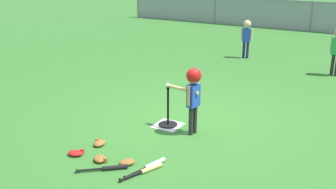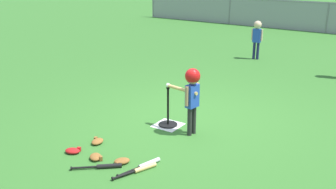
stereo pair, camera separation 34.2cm
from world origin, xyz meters
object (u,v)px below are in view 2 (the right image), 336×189
at_px(fielder_deep_center, 257,35).
at_px(glove_outfield_drop, 96,157).
at_px(batter_child, 192,88).
at_px(glove_near_bats, 73,151).
at_px(batting_tee, 168,119).
at_px(spare_bat_wood, 141,169).
at_px(spare_bat_silver, 145,165).
at_px(glove_tossed_aside, 97,141).
at_px(spare_bat_black, 104,166).
at_px(glove_by_plate, 122,161).
at_px(baseball_on_tee, 168,85).

height_order(fielder_deep_center, glove_outfield_drop, fielder_deep_center).
xyz_separation_m(batter_child, glove_near_bats, (-1.10, -1.51, -0.74)).
distance_m(batting_tee, glove_outfield_drop, 1.58).
relative_size(fielder_deep_center, spare_bat_wood, 1.69).
xyz_separation_m(batter_child, fielder_deep_center, (-1.02, 5.36, -0.09)).
xyz_separation_m(spare_bat_silver, glove_tossed_aside, (-1.04, 0.19, 0.01)).
height_order(spare_bat_black, glove_by_plate, glove_by_plate).
bearing_deg(glove_tossed_aside, fielder_deep_center, 89.96).
xyz_separation_m(spare_bat_silver, spare_bat_wood, (0.02, -0.12, 0.00)).
xyz_separation_m(glove_near_bats, glove_tossed_aside, (0.08, 0.43, 0.00)).
height_order(spare_bat_wood, glove_tossed_aside, glove_tossed_aside).
height_order(spare_bat_black, glove_outfield_drop, glove_outfield_drop).
height_order(fielder_deep_center, glove_near_bats, fielder_deep_center).
height_order(glove_near_bats, glove_outfield_drop, same).
distance_m(batting_tee, fielder_deep_center, 5.33).
bearing_deg(baseball_on_tee, glove_outfield_drop, -96.95).
distance_m(spare_bat_silver, glove_near_bats, 1.15).
xyz_separation_m(batter_child, glove_outfield_drop, (-0.69, -1.47, -0.74)).
distance_m(baseball_on_tee, glove_by_plate, 1.62).
distance_m(batter_child, spare_bat_black, 1.82).
bearing_deg(glove_outfield_drop, batting_tee, 83.05).
relative_size(batting_tee, spare_bat_wood, 1.06).
height_order(batting_tee, spare_bat_black, batting_tee).
bearing_deg(glove_by_plate, batting_tee, 97.56).
bearing_deg(batting_tee, glove_by_plate, -82.44).
relative_size(batting_tee, fielder_deep_center, 0.63).
relative_size(batter_child, glove_outfield_drop, 4.05).
distance_m(baseball_on_tee, spare_bat_wood, 1.72).
xyz_separation_m(fielder_deep_center, spare_bat_wood, (1.05, -6.76, -0.66)).
bearing_deg(spare_bat_wood, glove_outfield_drop, -173.80).
relative_size(baseball_on_tee, spare_bat_wood, 0.12).
distance_m(baseball_on_tee, batter_child, 0.51).
height_order(batter_child, glove_by_plate, batter_child).
distance_m(batter_child, glove_outfield_drop, 1.79).
bearing_deg(spare_bat_silver, spare_bat_black, -142.73).
xyz_separation_m(baseball_on_tee, spare_bat_black, (0.08, -1.70, -0.68)).
relative_size(baseball_on_tee, spare_bat_black, 0.13).
distance_m(fielder_deep_center, glove_outfield_drop, 6.87).
distance_m(batting_tee, baseball_on_tee, 0.60).
distance_m(spare_bat_wood, glove_by_plate, 0.35).
xyz_separation_m(spare_bat_silver, spare_bat_black, (-0.44, -0.33, 0.00)).
distance_m(spare_bat_black, glove_near_bats, 0.69).
relative_size(batter_child, fielder_deep_center, 1.02).
relative_size(fielder_deep_center, glove_near_bats, 4.15).
bearing_deg(batting_tee, spare_bat_silver, -69.11).
height_order(batter_child, fielder_deep_center, batter_child).
relative_size(baseball_on_tee, batter_child, 0.07).
bearing_deg(spare_bat_wood, spare_bat_silver, 99.46).
height_order(baseball_on_tee, batter_child, batter_child).
bearing_deg(glove_tossed_aside, glove_by_plate, -21.78).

